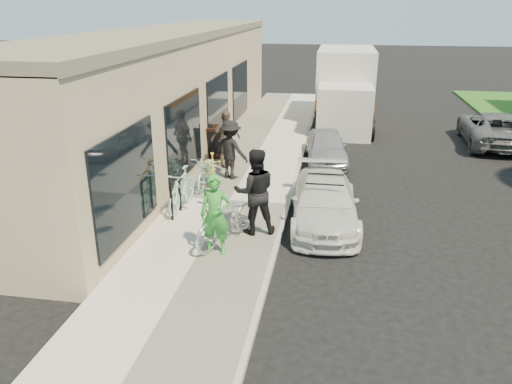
{
  "coord_description": "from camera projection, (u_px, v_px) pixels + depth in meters",
  "views": [
    {
      "loc": [
        0.73,
        -9.06,
        5.05
      ],
      "look_at": [
        -1.01,
        1.35,
        1.05
      ],
      "focal_mm": 35.0,
      "sensor_mm": 36.0,
      "label": 1
    }
  ],
  "objects": [
    {
      "name": "cruiser_bike_c",
      "position": [
        212.0,
        173.0,
        13.85
      ],
      "size": [
        0.85,
        1.72,
        0.99
      ],
      "primitive_type": "imported",
      "rotation": [
        0.0,
        0.0,
        0.24
      ],
      "color": "gold",
      "rests_on": "sidewalk"
    },
    {
      "name": "woman_rider",
      "position": [
        215.0,
        215.0,
        10.18
      ],
      "size": [
        0.66,
        0.46,
        1.71
      ],
      "primitive_type": "imported",
      "rotation": [
        0.0,
        0.0,
        0.08
      ],
      "color": "green",
      "rests_on": "sidewalk"
    },
    {
      "name": "sedan_silver",
      "position": [
        326.0,
        147.0,
        16.72
      ],
      "size": [
        1.63,
        3.35,
        1.1
      ],
      "primitive_type": "imported",
      "rotation": [
        0.0,
        0.0,
        0.1
      ],
      "color": "#A5A4AA",
      "rests_on": "ground"
    },
    {
      "name": "tandem_bike",
      "position": [
        227.0,
        219.0,
        10.75
      ],
      "size": [
        1.49,
        2.15,
        1.07
      ],
      "primitive_type": "imported",
      "rotation": [
        0.0,
        0.0,
        -0.43
      ],
      "color": "silver",
      "rests_on": "sidewalk"
    },
    {
      "name": "sandwich_board",
      "position": [
        214.0,
        142.0,
        16.64
      ],
      "size": [
        0.69,
        0.7,
        1.09
      ],
      "rotation": [
        0.0,
        0.0,
        0.05
      ],
      "color": "black",
      "rests_on": "sidewalk"
    },
    {
      "name": "far_car_gray",
      "position": [
        493.0,
        129.0,
        18.8
      ],
      "size": [
        2.32,
        4.62,
        1.25
      ],
      "primitive_type": "imported",
      "rotation": [
        0.0,
        0.0,
        3.09
      ],
      "color": "#55585A",
      "rests_on": "ground"
    },
    {
      "name": "sedan_white",
      "position": [
        324.0,
        201.0,
        12.06
      ],
      "size": [
        1.86,
        3.98,
        1.16
      ],
      "rotation": [
        0.0,
        0.0,
        0.08
      ],
      "color": "silver",
      "rests_on": "ground"
    },
    {
      "name": "cruiser_bike_a",
      "position": [
        182.0,
        189.0,
        12.54
      ],
      "size": [
        0.59,
        1.77,
        1.05
      ],
      "primitive_type": "imported",
      "rotation": [
        0.0,
        0.0,
        -0.06
      ],
      "color": "#91D9CD",
      "rests_on": "sidewalk"
    },
    {
      "name": "sidewalk",
      "position": [
        230.0,
        202.0,
        13.3
      ],
      "size": [
        3.0,
        34.0,
        0.15
      ],
      "primitive_type": "cube",
      "color": "beige",
      "rests_on": "ground"
    },
    {
      "name": "cruiser_bike_b",
      "position": [
        207.0,
        170.0,
        14.18
      ],
      "size": [
        0.62,
        1.75,
        0.92
      ],
      "primitive_type": "imported",
      "rotation": [
        0.0,
        0.0,
        0.01
      ],
      "color": "#91D9CD",
      "rests_on": "sidewalk"
    },
    {
      "name": "bystander_a",
      "position": [
        231.0,
        150.0,
        14.65
      ],
      "size": [
        1.29,
        1.04,
        1.75
      ],
      "primitive_type": "imported",
      "rotation": [
        0.0,
        0.0,
        2.74
      ],
      "color": "black",
      "rests_on": "sidewalk"
    },
    {
      "name": "storefront",
      "position": [
        169.0,
        92.0,
        17.68
      ],
      "size": [
        3.6,
        20.0,
        4.22
      ],
      "color": "tan",
      "rests_on": "ground"
    },
    {
      "name": "ground",
      "position": [
        294.0,
        265.0,
        10.25
      ],
      "size": [
        120.0,
        120.0,
        0.0
      ],
      "primitive_type": "plane",
      "color": "black",
      "rests_on": "ground"
    },
    {
      "name": "bike_rack",
      "position": [
        175.0,
        193.0,
        12.13
      ],
      "size": [
        0.08,
        0.67,
        0.94
      ],
      "rotation": [
        0.0,
        0.0,
        -0.02
      ],
      "color": "black",
      "rests_on": "sidewalk"
    },
    {
      "name": "moving_truck",
      "position": [
        345.0,
        91.0,
        22.12
      ],
      "size": [
        2.49,
        6.51,
        3.19
      ],
      "rotation": [
        0.0,
        0.0,
        0.0
      ],
      "color": "beige",
      "rests_on": "ground"
    },
    {
      "name": "man_standing",
      "position": [
        255.0,
        192.0,
        11.08
      ],
      "size": [
        1.13,
        0.99,
        1.96
      ],
      "primitive_type": "imported",
      "rotation": [
        0.0,
        0.0,
        3.43
      ],
      "color": "black",
      "rests_on": "sidewalk"
    },
    {
      "name": "curb",
      "position": [
        288.0,
        206.0,
        13.07
      ],
      "size": [
        0.12,
        34.0,
        0.13
      ],
      "primitive_type": "cube",
      "color": "#A39E95",
      "rests_on": "ground"
    },
    {
      "name": "bystander_b",
      "position": [
        226.0,
        139.0,
        15.71
      ],
      "size": [
        1.06,
        1.05,
        1.8
      ],
      "primitive_type": "imported",
      "rotation": [
        0.0,
        0.0,
        0.77
      ],
      "color": "brown",
      "rests_on": "sidewalk"
    }
  ]
}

